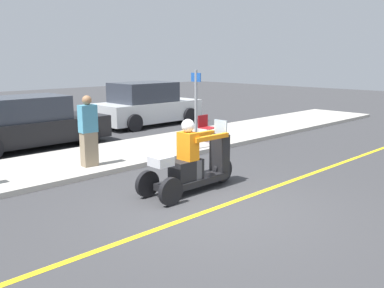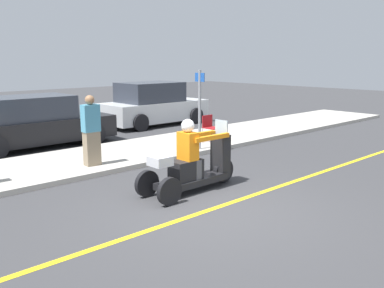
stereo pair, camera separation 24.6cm
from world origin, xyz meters
The scene contains 9 objects.
ground_plane centered at (0.00, 0.00, 0.00)m, with size 60.00×60.00×0.00m, color #38383A.
lane_stripe centered at (0.47, 0.00, 0.00)m, with size 24.00×0.12×0.01m.
sidewalk_strip centered at (0.00, 4.60, 0.06)m, with size 28.00×2.80×0.12m.
motorcycle_trike centered at (0.49, 1.02, 0.53)m, with size 2.32×0.78×1.48m.
spectator_mid_group centered at (-0.15, 3.85, 0.93)m, with size 0.41×0.25×1.67m.
folding_chair_curbside centered at (3.92, 3.93, 0.62)m, with size 0.49×0.49×0.82m.
parked_car_lot_left centered at (-0.04, 7.48, 0.72)m, with size 4.57×2.02×1.54m.
parked_car_lot_far centered at (5.27, 8.48, 0.79)m, with size 4.29×2.08×1.70m.
street_sign centered at (3.01, 3.45, 1.32)m, with size 0.08×0.36×2.20m.
Camera 2 is at (-5.16, -5.05, 2.64)m, focal length 40.00 mm.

